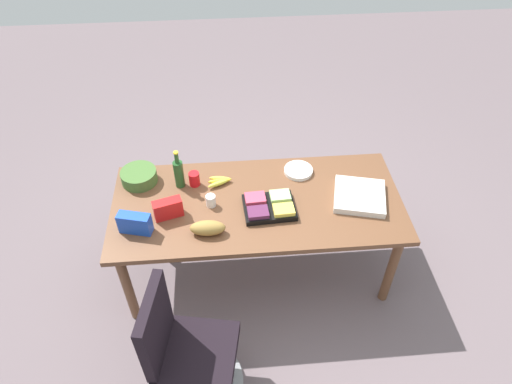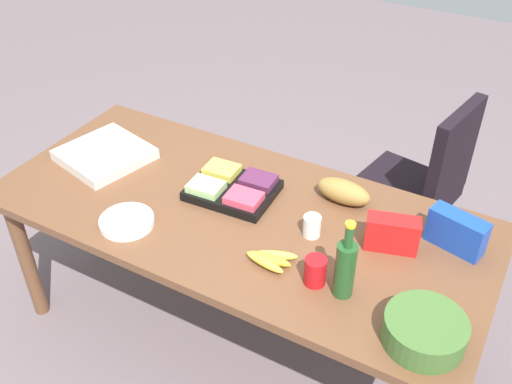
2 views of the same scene
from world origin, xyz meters
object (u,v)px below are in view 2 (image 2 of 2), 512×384
banana_bunch (270,259)px  pizza_box (105,154)px  chip_bag_red (392,234)px  paper_plate_stack (127,222)px  conference_table (238,224)px  paper_cup (312,226)px  wine_bottle (345,267)px  salad_bowl (425,331)px  bread_loaf (343,192)px  fruit_platter (233,188)px  red_solo_cup (315,271)px  chip_bag_blue (457,232)px  office_chair (411,201)px

banana_bunch → pizza_box: 1.04m
chip_bag_red → paper_plate_stack: 1.05m
conference_table → paper_cup: (0.33, 0.01, 0.12)m
wine_bottle → salad_bowl: wine_bottle is taller
bread_loaf → salad_bowl: bread_loaf is taller
fruit_platter → salad_bowl: 1.02m
paper_cup → red_solo_cup: bearing=-62.8°
fruit_platter → chip_bag_blue: size_ratio=1.71×
pizza_box → salad_bowl: salad_bowl is taller
office_chair → wine_bottle: (0.04, -1.17, 0.52)m
chip_bag_blue → paper_plate_stack: bearing=-156.7°
banana_bunch → red_solo_cup: size_ratio=1.71×
pizza_box → bread_loaf: (1.10, 0.24, 0.03)m
conference_table → salad_bowl: 0.92m
banana_bunch → office_chair: bearing=78.0°
office_chair → paper_plate_stack: 1.57m
paper_plate_stack → banana_bunch: bearing=7.4°
paper_cup → chip_bag_blue: size_ratio=0.41×
fruit_platter → red_solo_cup: bearing=-30.3°
conference_table → chip_bag_red: bearing=7.8°
chip_bag_blue → paper_plate_stack: (-1.18, -0.51, -0.06)m
fruit_platter → paper_plate_stack: 0.47m
conference_table → paper_plate_stack: 0.46m
wine_bottle → office_chair: bearing=92.2°
paper_plate_stack → bread_loaf: bread_loaf is taller
office_chair → salad_bowl: size_ratio=3.64×
paper_plate_stack → bread_loaf: (0.70, 0.57, 0.04)m
conference_table → fruit_platter: bearing=131.9°
banana_bunch → paper_plate_stack: (-0.61, -0.08, -0.01)m
chip_bag_red → chip_bag_blue: 0.25m
conference_table → red_solo_cup: (0.45, -0.22, 0.13)m
chip_bag_red → banana_bunch: bearing=-139.9°
fruit_platter → banana_bunch: fruit_platter is taller
chip_bag_blue → wine_bottle: wine_bottle is taller
conference_table → fruit_platter: fruit_platter is taller
office_chair → salad_bowl: (0.35, -1.24, 0.45)m
paper_cup → chip_bag_blue: chip_bag_blue is taller
conference_table → chip_bag_red: chip_bag_red is taller
fruit_platter → paper_cup: paper_cup is taller
pizza_box → paper_cup: bearing=12.8°
conference_table → chip_bag_blue: 0.88m
office_chair → wine_bottle: wine_bottle is taller
chip_bag_blue → fruit_platter: bearing=-172.3°
fruit_platter → red_solo_cup: (0.53, -0.31, 0.02)m
chip_bag_blue → wine_bottle: 0.52m
office_chair → chip_bag_blue: size_ratio=4.42×
fruit_platter → red_solo_cup: red_solo_cup is taller
chip_bag_red → chip_bag_blue: chip_bag_blue is taller
pizza_box → chip_bag_blue: bearing=20.6°
chip_bag_blue → red_solo_cup: bearing=-131.8°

